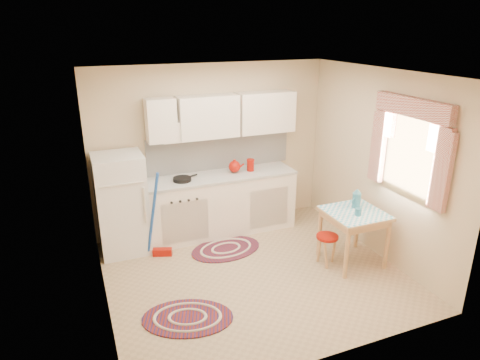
{
  "coord_description": "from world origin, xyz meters",
  "views": [
    {
      "loc": [
        -1.95,
        -4.32,
        3.0
      ],
      "look_at": [
        -0.09,
        0.25,
        1.21
      ],
      "focal_mm": 32.0,
      "sensor_mm": 36.0,
      "label": 1
    }
  ],
  "objects_px": {
    "fridge": "(122,204)",
    "stool": "(326,250)",
    "base_cabinets": "(220,205)",
    "table": "(352,237)"
  },
  "relations": [
    {
      "from": "base_cabinets",
      "to": "table",
      "type": "bearing_deg",
      "value": -48.86
    },
    {
      "from": "base_cabinets",
      "to": "stool",
      "type": "height_order",
      "value": "base_cabinets"
    },
    {
      "from": "stool",
      "to": "table",
      "type": "bearing_deg",
      "value": -10.58
    },
    {
      "from": "fridge",
      "to": "stool",
      "type": "height_order",
      "value": "fridge"
    },
    {
      "from": "fridge",
      "to": "stool",
      "type": "relative_size",
      "value": 3.33
    },
    {
      "from": "base_cabinets",
      "to": "stool",
      "type": "bearing_deg",
      "value": -56.17
    },
    {
      "from": "stool",
      "to": "base_cabinets",
      "type": "bearing_deg",
      "value": 123.83
    },
    {
      "from": "fridge",
      "to": "base_cabinets",
      "type": "xyz_separation_m",
      "value": [
        1.44,
        0.05,
        -0.26
      ]
    },
    {
      "from": "fridge",
      "to": "table",
      "type": "height_order",
      "value": "fridge"
    },
    {
      "from": "fridge",
      "to": "table",
      "type": "bearing_deg",
      "value": -27.82
    }
  ]
}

